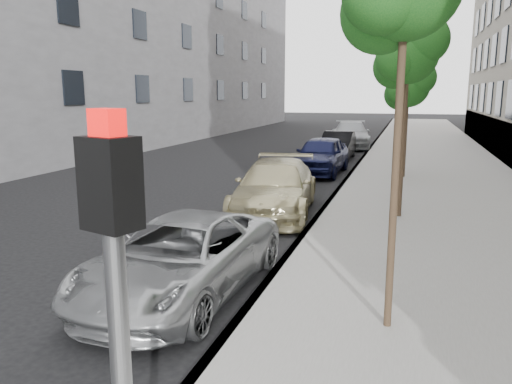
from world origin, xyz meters
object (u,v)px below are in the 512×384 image
at_px(sedan_black, 338,145).
at_px(minivan, 182,257).
at_px(suv, 275,188).
at_px(signal_pole, 120,351).
at_px(sedan_blue, 321,155).
at_px(sedan_rear, 351,135).
at_px(tree_mid, 409,53).
at_px(tree_far, 409,86).

bearing_deg(sedan_black, minivan, -90.54).
bearing_deg(suv, signal_pole, -85.46).
distance_m(signal_pole, sedan_blue, 18.56).
relative_size(sedan_blue, sedan_rear, 0.82).
height_order(tree_mid, sedan_black, tree_mid).
relative_size(tree_mid, sedan_black, 1.19).
bearing_deg(sedan_rear, minivan, -97.37).
bearing_deg(sedan_rear, tree_mid, -86.70).
bearing_deg(sedan_black, tree_mid, -75.18).
height_order(suv, sedan_black, suv).
bearing_deg(tree_mid, signal_pole, -95.81).
height_order(signal_pole, suv, signal_pole).
height_order(suv, sedan_blue, sedan_blue).
bearing_deg(minivan, tree_far, 78.34).
height_order(signal_pole, minivan, signal_pole).
bearing_deg(tree_mid, suv, -178.03).
bearing_deg(sedan_black, sedan_blue, -90.54).
distance_m(signal_pole, suv, 11.38).
bearing_deg(signal_pole, sedan_black, 112.68).
xyz_separation_m(tree_mid, minivan, (-3.33, -6.03, -3.59)).
relative_size(minivan, sedan_rear, 0.84).
relative_size(signal_pole, suv, 0.62).
bearing_deg(sedan_blue, tree_far, -9.46).
xyz_separation_m(tree_mid, sedan_rear, (-3.33, 17.66, -3.43)).
height_order(minivan, sedan_black, sedan_black).
bearing_deg(sedan_black, tree_far, -59.88).
xyz_separation_m(tree_far, suv, (-3.33, -6.61, -2.80)).
bearing_deg(suv, sedan_rear, 83.38).
bearing_deg(suv, sedan_blue, 83.38).
bearing_deg(tree_far, sedan_rear, 106.60).
height_order(tree_far, signal_pole, tree_far).
height_order(sedan_blue, sedan_rear, sedan_rear).
height_order(sedan_black, sedan_rear, sedan_rear).
distance_m(tree_far, minivan, 13.28).
distance_m(tree_far, signal_pole, 17.80).
xyz_separation_m(signal_pole, minivan, (-2.19, 5.17, -1.42)).
bearing_deg(sedan_rear, tree_far, -80.77).
distance_m(tree_far, sedan_blue, 4.38).
height_order(tree_far, suv, tree_far).
relative_size(tree_far, sedan_rear, 0.79).
height_order(tree_far, sedan_black, tree_far).
xyz_separation_m(minivan, sedan_black, (0.00, 18.14, 0.05)).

